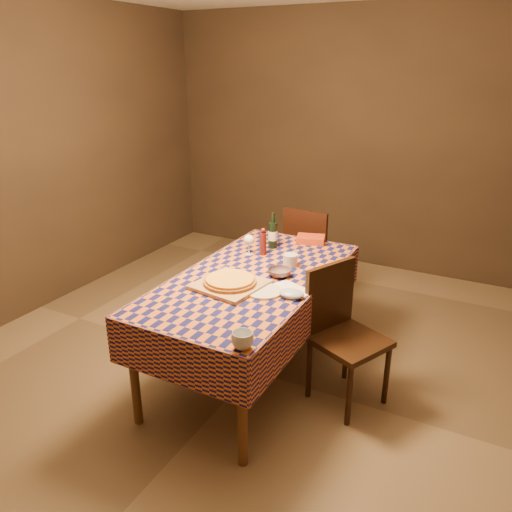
% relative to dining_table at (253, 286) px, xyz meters
% --- Properties ---
extents(room, '(5.00, 5.10, 2.70)m').
position_rel_dining_table_xyz_m(room, '(0.00, 0.00, 0.66)').
color(room, brown).
rests_on(room, ground).
extents(dining_table, '(0.94, 1.84, 0.77)m').
position_rel_dining_table_xyz_m(dining_table, '(0.00, 0.00, 0.00)').
color(dining_table, brown).
rests_on(dining_table, ground).
extents(cutting_board, '(0.45, 0.45, 0.03)m').
position_rel_dining_table_xyz_m(cutting_board, '(-0.05, -0.22, 0.09)').
color(cutting_board, tan).
rests_on(cutting_board, dining_table).
extents(pizza, '(0.36, 0.36, 0.03)m').
position_rel_dining_table_xyz_m(pizza, '(-0.05, -0.22, 0.12)').
color(pizza, '#965219').
rests_on(pizza, cutting_board).
extents(pepper_mill, '(0.06, 0.06, 0.21)m').
position_rel_dining_table_xyz_m(pepper_mill, '(-0.12, 0.40, 0.18)').
color(pepper_mill, '#481310').
rests_on(pepper_mill, dining_table).
extents(bowl, '(0.19, 0.19, 0.05)m').
position_rel_dining_table_xyz_m(bowl, '(0.16, 0.09, 0.10)').
color(bowl, '#5B424C').
rests_on(bowl, dining_table).
extents(wine_glass, '(0.08, 0.08, 0.16)m').
position_rel_dining_table_xyz_m(wine_glass, '(-0.22, 0.36, 0.19)').
color(wine_glass, white).
rests_on(wine_glass, dining_table).
extents(wine_bottle, '(0.07, 0.07, 0.29)m').
position_rel_dining_table_xyz_m(wine_bottle, '(-0.13, 0.57, 0.18)').
color(wine_bottle, black).
rests_on(wine_bottle, dining_table).
extents(deli_tub, '(0.12, 0.12, 0.09)m').
position_rel_dining_table_xyz_m(deli_tub, '(0.15, 0.29, 0.12)').
color(deli_tub, silver).
rests_on(deli_tub, dining_table).
extents(takeout_container, '(0.26, 0.21, 0.06)m').
position_rel_dining_table_xyz_m(takeout_container, '(0.09, 0.82, 0.10)').
color(takeout_container, '#AF3517').
rests_on(takeout_container, dining_table).
extents(white_plate, '(0.31, 0.31, 0.01)m').
position_rel_dining_table_xyz_m(white_plate, '(0.19, -0.20, 0.08)').
color(white_plate, silver).
rests_on(white_plate, dining_table).
extents(tumbler, '(0.13, 0.13, 0.09)m').
position_rel_dining_table_xyz_m(tumbler, '(0.39, -0.84, 0.12)').
color(tumbler, silver).
rests_on(tumbler, dining_table).
extents(flour_patch, '(0.33, 0.29, 0.00)m').
position_rel_dining_table_xyz_m(flour_patch, '(0.32, -0.10, 0.08)').
color(flour_patch, white).
rests_on(flour_patch, dining_table).
extents(flour_bag, '(0.19, 0.16, 0.05)m').
position_rel_dining_table_xyz_m(flour_bag, '(0.37, -0.18, 0.10)').
color(flour_bag, '#A9BFD8').
rests_on(flour_bag, dining_table).
extents(chair_far, '(0.45, 0.45, 0.93)m').
position_rel_dining_table_xyz_m(chair_far, '(-0.08, 1.27, -0.17)').
color(chair_far, black).
rests_on(chair_far, ground).
extents(chair_right, '(0.56, 0.56, 0.93)m').
position_rel_dining_table_xyz_m(chair_right, '(0.63, 0.04, -0.17)').
color(chair_right, black).
rests_on(chair_right, ground).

